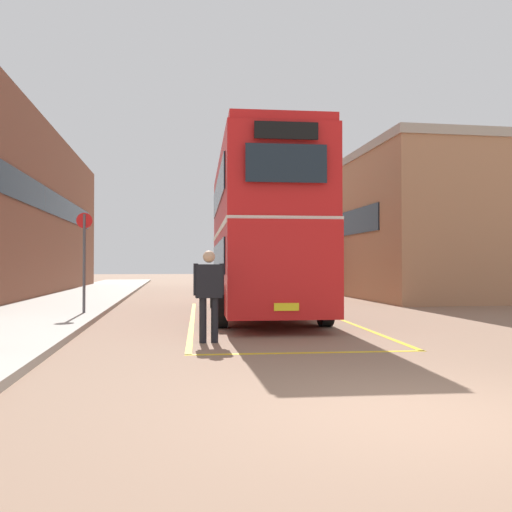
{
  "coord_description": "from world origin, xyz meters",
  "views": [
    {
      "loc": [
        -2.52,
        -5.08,
        1.5
      ],
      "look_at": [
        0.32,
        13.42,
        1.8
      ],
      "focal_mm": 38.14,
      "sensor_mm": 36.0,
      "label": 1
    }
  ],
  "objects_px": {
    "pedestrian_boarding": "(209,289)",
    "bus_stop_sign": "(84,253)",
    "single_deck_bus": "(266,262)",
    "double_decker_bus": "(260,231)"
  },
  "relations": [
    {
      "from": "bus_stop_sign",
      "to": "single_deck_bus",
      "type": "bearing_deg",
      "value": 63.03
    },
    {
      "from": "double_decker_bus",
      "to": "single_deck_bus",
      "type": "height_order",
      "value": "double_decker_bus"
    },
    {
      "from": "double_decker_bus",
      "to": "pedestrian_boarding",
      "type": "distance_m",
      "value": 5.92
    },
    {
      "from": "pedestrian_boarding",
      "to": "bus_stop_sign",
      "type": "height_order",
      "value": "bus_stop_sign"
    },
    {
      "from": "single_deck_bus",
      "to": "bus_stop_sign",
      "type": "height_order",
      "value": "single_deck_bus"
    },
    {
      "from": "pedestrian_boarding",
      "to": "bus_stop_sign",
      "type": "distance_m",
      "value": 6.35
    },
    {
      "from": "single_deck_bus",
      "to": "pedestrian_boarding",
      "type": "xyz_separation_m",
      "value": [
        -4.7,
        -20.91,
        -0.61
      ]
    },
    {
      "from": "double_decker_bus",
      "to": "bus_stop_sign",
      "type": "bearing_deg",
      "value": 179.72
    },
    {
      "from": "single_deck_bus",
      "to": "double_decker_bus",
      "type": "bearing_deg",
      "value": -100.38
    },
    {
      "from": "double_decker_bus",
      "to": "bus_stop_sign",
      "type": "relative_size",
      "value": 3.53
    }
  ]
}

